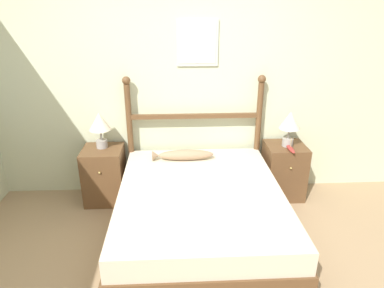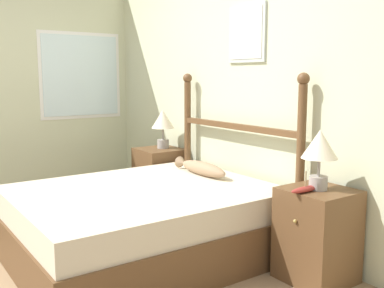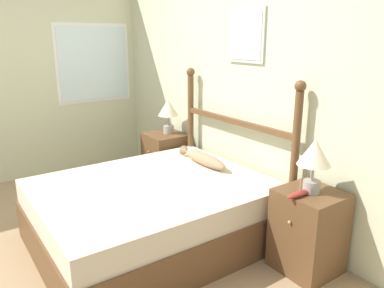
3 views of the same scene
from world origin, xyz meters
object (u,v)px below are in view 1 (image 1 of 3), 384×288
Objects in this scene: model_boat at (290,148)px; fish_pillow at (184,155)px; nightstand_right at (283,171)px; nightstand_left at (105,175)px; bed at (200,214)px; table_lamp_left at (100,124)px; table_lamp_right at (290,123)px.

fish_pillow is (-1.18, 0.02, -0.06)m from model_boat.
model_boat reaches higher than nightstand_right.
nightstand_right is 0.37m from model_boat.
nightstand_right is (2.08, 0.00, 0.00)m from nightstand_left.
bed is 2.97× the size of nightstand_left.
nightstand_left is at bearing 176.24° from model_boat.
table_lamp_left is (-2.09, 0.05, 0.60)m from nightstand_right.
bed is 1.29m from nightstand_right.
table_lamp_left is at bearing 178.18° from table_lamp_right.
model_boat is (2.08, -0.14, 0.34)m from nightstand_left.
model_boat is (1.04, 0.63, 0.39)m from bed.
bed is 0.74m from fish_pillow.
table_lamp_right is (2.09, -0.02, 0.60)m from nightstand_left.
table_lamp_right is at bearing 4.94° from fish_pillow.
table_lamp_right is (1.05, 0.75, 0.65)m from bed.
model_boat is at bearing -5.11° from table_lamp_left.
table_lamp_right reaches higher than nightstand_right.
nightstand_left is 1.59× the size of table_lamp_right.
table_lamp_left is at bearing 178.63° from nightstand_right.
fish_pillow is at bearing -10.50° from table_lamp_left.
model_boat is 0.39× the size of fish_pillow.
fish_pillow reaches higher than nightstand_left.
fish_pillow is at bearing -174.24° from nightstand_right.
model_boat is (-0.00, -0.12, -0.26)m from table_lamp_right.
nightstand_right is 1.59× the size of table_lamp_right.
table_lamp_left is at bearing 94.85° from nightstand_left.
nightstand_left is at bearing 180.00° from nightstand_right.
table_lamp_left reaches higher than bed.
bed is 4.72× the size of table_lamp_left.
table_lamp_left reaches higher than fish_pillow.
table_lamp_right is 1.56× the size of model_boat.
bed is 1.48m from table_lamp_left.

